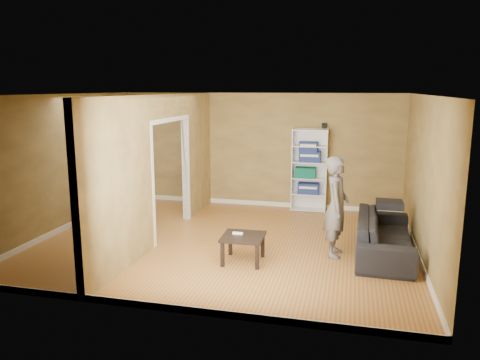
# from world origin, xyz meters

# --- Properties ---
(room_shell) EXTENTS (6.50, 6.50, 6.50)m
(room_shell) POSITION_xyz_m (0.00, 0.00, 1.30)
(room_shell) COLOR olive
(room_shell) RESTS_ON ground
(partition) EXTENTS (0.22, 5.50, 2.60)m
(partition) POSITION_xyz_m (-1.20, 0.00, 1.30)
(partition) COLOR tan
(partition) RESTS_ON ground
(wall_speaker) EXTENTS (0.10, 0.10, 0.10)m
(wall_speaker) POSITION_xyz_m (1.50, 2.69, 1.90)
(wall_speaker) COLOR black
(wall_speaker) RESTS_ON room_shell
(sofa) EXTENTS (2.27, 1.03, 0.85)m
(sofa) POSITION_xyz_m (2.70, 0.01, 0.43)
(sofa) COLOR black
(sofa) RESTS_ON ground
(person) EXTENTS (0.72, 0.57, 1.93)m
(person) POSITION_xyz_m (1.91, -0.23, 0.97)
(person) COLOR slate
(person) RESTS_ON ground
(bookshelf) EXTENTS (0.77, 0.34, 1.83)m
(bookshelf) POSITION_xyz_m (1.22, 2.60, 0.92)
(bookshelf) COLOR white
(bookshelf) RESTS_ON ground
(paper_box_navy_a) EXTENTS (0.46, 0.30, 0.24)m
(paper_box_navy_a) POSITION_xyz_m (1.21, 2.56, 0.51)
(paper_box_navy_a) COLOR #1A284C
(paper_box_navy_a) RESTS_ON bookshelf
(paper_box_teal) EXTENTS (0.45, 0.29, 0.23)m
(paper_box_teal) POSITION_xyz_m (1.13, 2.56, 0.86)
(paper_box_teal) COLOR #1E7077
(paper_box_teal) RESTS_ON bookshelf
(paper_box_navy_b) EXTENTS (0.46, 0.30, 0.23)m
(paper_box_navy_b) POSITION_xyz_m (1.22, 2.56, 1.22)
(paper_box_navy_b) COLOR navy
(paper_box_navy_b) RESTS_ON bookshelf
(paper_box_navy_c) EXTENTS (0.41, 0.26, 0.21)m
(paper_box_navy_c) POSITION_xyz_m (1.18, 2.56, 1.42)
(paper_box_navy_c) COLOR navy
(paper_box_navy_c) RESTS_ON bookshelf
(coffee_table) EXTENTS (0.65, 0.65, 0.43)m
(coffee_table) POSITION_xyz_m (0.51, -0.88, 0.37)
(coffee_table) COLOR black
(coffee_table) RESTS_ON ground
(game_controller) EXTENTS (0.16, 0.04, 0.03)m
(game_controller) POSITION_xyz_m (0.41, -0.84, 0.45)
(game_controller) COLOR white
(game_controller) RESTS_ON coffee_table
(dining_table) EXTENTS (1.10, 0.73, 0.69)m
(dining_table) POSITION_xyz_m (-2.46, 0.71, 0.61)
(dining_table) COLOR beige
(dining_table) RESTS_ON ground
(chair_left) EXTENTS (0.43, 0.43, 0.87)m
(chair_left) POSITION_xyz_m (-3.18, 0.70, 0.44)
(chair_left) COLOR #D3B589
(chair_left) RESTS_ON ground
(chair_near) EXTENTS (0.46, 0.46, 0.89)m
(chair_near) POSITION_xyz_m (-2.46, 0.19, 0.45)
(chair_near) COLOR tan
(chair_near) RESTS_ON ground
(chair_far) EXTENTS (0.55, 0.55, 0.92)m
(chair_far) POSITION_xyz_m (-2.41, 1.27, 0.46)
(chair_far) COLOR tan
(chair_far) RESTS_ON ground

